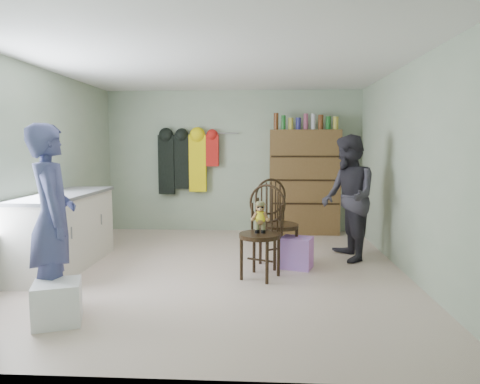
# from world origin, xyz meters

# --- Properties ---
(ground_plane) EXTENTS (5.00, 5.00, 0.00)m
(ground_plane) POSITION_xyz_m (0.00, 0.00, 0.00)
(ground_plane) COLOR beige
(ground_plane) RESTS_ON ground
(room_walls) EXTENTS (5.00, 5.00, 5.00)m
(room_walls) POSITION_xyz_m (0.00, 0.53, 1.58)
(room_walls) COLOR #A3B195
(room_walls) RESTS_ON ground
(counter) EXTENTS (0.64, 1.86, 0.94)m
(counter) POSITION_xyz_m (-1.95, 0.00, 0.47)
(counter) COLOR silver
(counter) RESTS_ON ground
(plastic_tub) EXTENTS (0.48, 0.47, 0.36)m
(plastic_tub) POSITION_xyz_m (-1.22, -1.67, 0.18)
(plastic_tub) COLOR white
(plastic_tub) RESTS_ON ground
(chair_front) EXTENTS (0.64, 0.64, 1.08)m
(chair_front) POSITION_xyz_m (0.53, -0.25, 0.60)
(chair_front) COLOR black
(chair_front) RESTS_ON ground
(chair_far) EXTENTS (0.68, 0.68, 1.11)m
(chair_far) POSITION_xyz_m (0.70, 0.30, 0.59)
(chair_far) COLOR black
(chair_far) RESTS_ON ground
(striped_bag) EXTENTS (0.44, 0.39, 0.39)m
(striped_bag) POSITION_xyz_m (0.97, 0.14, 0.20)
(striped_bag) COLOR #E572CF
(striped_bag) RESTS_ON ground
(person_left) EXTENTS (0.66, 0.75, 1.73)m
(person_left) POSITION_xyz_m (-1.38, -1.39, 0.86)
(person_left) COLOR #414678
(person_left) RESTS_ON ground
(person_right) EXTENTS (0.73, 0.89, 1.68)m
(person_right) POSITION_xyz_m (1.67, 0.57, 0.84)
(person_right) COLOR #2D2B33
(person_right) RESTS_ON ground
(dresser) EXTENTS (1.20, 0.39, 2.08)m
(dresser) POSITION_xyz_m (1.25, 2.30, 0.92)
(dresser) COLOR brown
(dresser) RESTS_ON ground
(coat_rack) EXTENTS (1.42, 0.12, 1.09)m
(coat_rack) POSITION_xyz_m (-0.83, 2.38, 1.25)
(coat_rack) COLOR #99999E
(coat_rack) RESTS_ON ground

